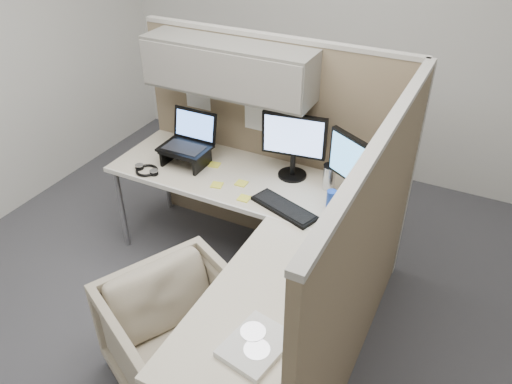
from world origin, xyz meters
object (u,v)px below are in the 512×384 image
at_px(office_chair, 181,333).
at_px(keyboard, 284,208).
at_px(desk, 251,225).
at_px(monitor_left, 294,141).

distance_m(office_chair, keyboard, 0.98).
distance_m(desk, keyboard, 0.24).
xyz_separation_m(desk, monitor_left, (0.03, 0.58, 0.32)).
height_order(office_chair, monitor_left, monitor_left).
bearing_deg(office_chair, keyboard, 12.47).
bearing_deg(office_chair, desk, 20.07).
xyz_separation_m(desk, keyboard, (0.14, 0.18, 0.05)).
height_order(desk, office_chair, office_chair).
bearing_deg(keyboard, office_chair, -85.39).
relative_size(desk, keyboard, 4.42).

